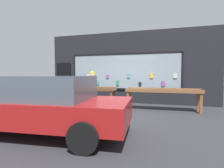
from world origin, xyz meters
name	(u,v)px	position (x,y,z in m)	size (l,w,h in m)	color
ground_plane	(115,112)	(0.00, 0.00, 0.00)	(40.00, 40.00, 0.00)	#2D2D33
shopfront_facade	(127,68)	(-0.05, 2.39, 1.78)	(8.55, 0.29, 3.60)	black
display_table_left	(84,90)	(-1.73, 0.86, 0.71)	(2.94, 0.77, 0.88)	brown
display_table_right	(163,93)	(1.73, 0.86, 0.72)	(2.94, 0.74, 0.89)	brown
person_browsing	(92,87)	(-1.11, 0.34, 0.91)	(0.23, 0.64, 1.58)	#2D334C
small_dog	(80,102)	(-1.58, 0.18, 0.27)	(0.31, 0.61, 0.41)	black
sandwich_board_sign	(40,95)	(-3.97, 0.63, 0.43)	(0.61, 0.68, 0.85)	#193F19
parked_car	(41,103)	(-1.10, -2.85, 0.74)	(4.49, 2.26, 1.41)	#A51919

